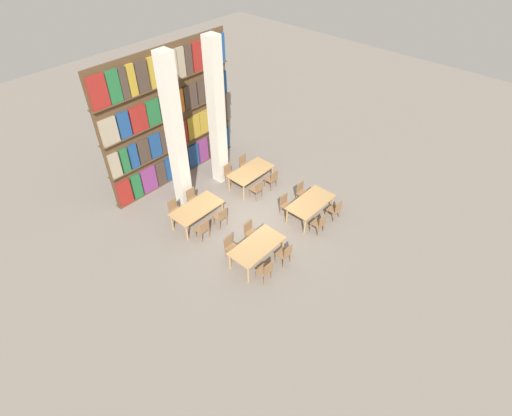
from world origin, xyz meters
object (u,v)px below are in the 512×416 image
(chair_4, at_px, (319,223))
(reading_table_2, at_px, (197,209))
(chair_5, at_px, (286,204))
(chair_7, at_px, (302,192))
(reading_table_1, at_px, (311,203))
(chair_8, at_px, (203,229))
(chair_1, at_px, (231,246))
(chair_9, at_px, (175,209))
(chair_6, at_px, (335,209))
(chair_10, at_px, (221,216))
(pillar_center, at_px, (217,115))
(chair_3, at_px, (251,232))
(chair_15, at_px, (245,164))
(chair_11, at_px, (193,198))
(pillar_left, at_px, (175,135))
(reading_table_3, at_px, (251,172))
(chair_0, at_px, (266,270))
(reading_table_0, at_px, (257,247))
(chair_12, at_px, (257,189))
(chair_13, at_px, (230,173))
(chair_14, at_px, (272,179))
(chair_2, at_px, (285,254))

(chair_4, relative_size, reading_table_2, 0.45)
(chair_5, xyz_separation_m, chair_7, (1.02, 0.00, 0.00))
(reading_table_1, bearing_deg, chair_8, 149.01)
(chair_1, xyz_separation_m, chair_9, (-0.06, 2.92, 0.00))
(chair_5, relative_size, chair_6, 1.00)
(chair_9, height_order, chair_10, same)
(reading_table_1, xyz_separation_m, chair_7, (0.53, 0.78, -0.19))
(pillar_center, xyz_separation_m, chair_3, (-1.93, -3.53, -2.53))
(chair_10, height_order, chair_15, same)
(chair_3, bearing_deg, chair_11, -87.19)
(chair_6, distance_m, chair_9, 6.04)
(chair_3, relative_size, chair_11, 1.00)
(pillar_left, xyz_separation_m, reading_table_3, (2.55, -1.29, -2.35))
(chair_9, bearing_deg, chair_0, 90.81)
(pillar_center, height_order, chair_11, pillar_center)
(reading_table_0, relative_size, chair_12, 2.21)
(chair_11, bearing_deg, pillar_center, -163.56)
(pillar_left, distance_m, chair_3, 4.35)
(reading_table_2, distance_m, chair_11, 0.93)
(chair_6, height_order, chair_9, same)
(chair_1, relative_size, chair_11, 1.00)
(chair_0, relative_size, chair_11, 1.00)
(reading_table_2, distance_m, reading_table_3, 3.06)
(chair_9, xyz_separation_m, chair_11, (0.90, 0.00, 0.00))
(chair_6, bearing_deg, chair_4, 180.00)
(reading_table_1, xyz_separation_m, chair_13, (-0.51, 3.79, -0.19))
(pillar_left, height_order, chair_14, pillar_left)
(chair_2, bearing_deg, reading_table_2, 99.30)
(reading_table_1, height_order, chair_8, chair_8)
(reading_table_1, relative_size, chair_15, 2.21)
(chair_10, bearing_deg, reading_table_2, 120.62)
(chair_11, bearing_deg, chair_15, -178.00)
(pillar_center, relative_size, chair_13, 6.90)
(chair_7, relative_size, chair_10, 1.00)
(chair_15, bearing_deg, chair_5, 73.57)
(chair_13, bearing_deg, reading_table_2, 18.90)
(reading_table_0, xyz_separation_m, chair_6, (3.55, -0.77, -0.19))
(chair_6, distance_m, chair_13, 4.69)
(chair_1, height_order, chair_5, same)
(chair_6, xyz_separation_m, chair_15, (-0.13, 4.58, 0.00))
(reading_table_3, bearing_deg, chair_5, -101.37)
(chair_2, relative_size, chair_5, 1.00)
(chair_13, distance_m, chair_15, 0.91)
(chair_2, relative_size, chair_3, 1.00)
(reading_table_2, bearing_deg, chair_10, -59.38)
(chair_5, xyz_separation_m, chair_11, (-2.15, 2.91, 0.00))
(chair_5, bearing_deg, chair_6, 123.18)
(chair_12, bearing_deg, reading_table_0, -138.23)
(chair_2, bearing_deg, chair_15, 57.77)
(chair_15, bearing_deg, chair_14, 90.00)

